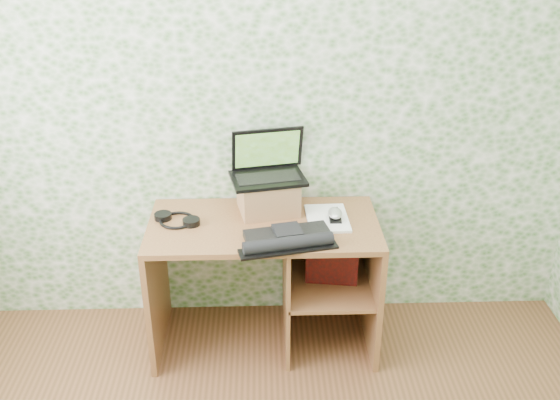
{
  "coord_description": "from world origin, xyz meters",
  "views": [
    {
      "loc": [
        -0.0,
        -1.39,
        2.31
      ],
      "look_at": [
        0.08,
        1.39,
        0.91
      ],
      "focal_mm": 40.0,
      "sensor_mm": 36.0,
      "label": 1
    }
  ],
  "objects_px": {
    "keyboard": "(288,239)",
    "desk": "(278,264)",
    "laptop": "(268,166)",
    "notepad": "(327,218)",
    "riser": "(268,195)"
  },
  "relations": [
    {
      "from": "riser",
      "to": "keyboard",
      "type": "relative_size",
      "value": 0.61
    },
    {
      "from": "keyboard",
      "to": "laptop",
      "type": "bearing_deg",
      "value": 91.24
    },
    {
      "from": "laptop",
      "to": "riser",
      "type": "bearing_deg",
      "value": -101.32
    },
    {
      "from": "riser",
      "to": "laptop",
      "type": "xyz_separation_m",
      "value": [
        0.0,
        0.04,
        0.15
      ]
    },
    {
      "from": "riser",
      "to": "notepad",
      "type": "relative_size",
      "value": 0.99
    },
    {
      "from": "laptop",
      "to": "desk",
      "type": "bearing_deg",
      "value": -83.04
    },
    {
      "from": "laptop",
      "to": "keyboard",
      "type": "xyz_separation_m",
      "value": [
        0.09,
        -0.39,
        -0.22
      ]
    },
    {
      "from": "riser",
      "to": "laptop",
      "type": "relative_size",
      "value": 0.71
    },
    {
      "from": "desk",
      "to": "riser",
      "type": "xyz_separation_m",
      "value": [
        -0.05,
        0.12,
        0.36
      ]
    },
    {
      "from": "laptop",
      "to": "notepad",
      "type": "height_order",
      "value": "laptop"
    },
    {
      "from": "keyboard",
      "to": "desk",
      "type": "bearing_deg",
      "value": 87.67
    },
    {
      "from": "desk",
      "to": "keyboard",
      "type": "distance_m",
      "value": 0.38
    },
    {
      "from": "keyboard",
      "to": "notepad",
      "type": "distance_m",
      "value": 0.32
    },
    {
      "from": "keyboard",
      "to": "notepad",
      "type": "relative_size",
      "value": 1.61
    },
    {
      "from": "desk",
      "to": "riser",
      "type": "height_order",
      "value": "riser"
    }
  ]
}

